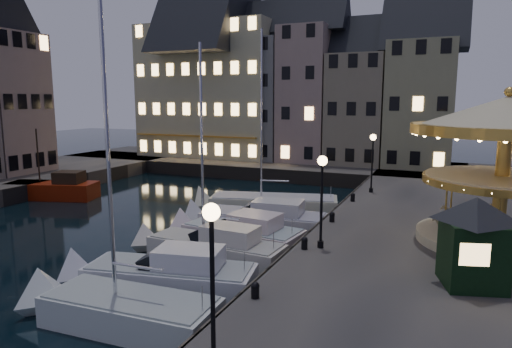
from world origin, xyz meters
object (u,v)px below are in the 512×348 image
at_px(motorboat_f, 265,204).
at_px(ticket_kiosk, 475,226).
at_px(motorboat_b, 161,276).
at_px(bollard_d, 353,197).
at_px(motorboat_c, 209,248).
at_px(bollard_a, 255,289).
at_px(motorboat_a, 117,310).
at_px(streetlamp_a, 212,262).
at_px(streetlamp_c, 372,155).
at_px(red_fishing_boat, 54,190).
at_px(bollard_b, 304,243).
at_px(carousel, 505,142).
at_px(bollard_c, 332,216).
at_px(motorboat_e, 257,220).
at_px(streetlamp_b, 322,188).
at_px(motorboat_d, 236,234).

bearing_deg(motorboat_f, ticket_kiosk, -42.91).
bearing_deg(motorboat_f, motorboat_b, -85.31).
distance_m(bollard_d, motorboat_c, 11.58).
distance_m(bollard_a, motorboat_a, 5.03).
relative_size(streetlamp_a, motorboat_a, 0.34).
bearing_deg(streetlamp_c, motorboat_a, -104.32).
distance_m(motorboat_c, red_fishing_boat, 20.06).
height_order(bollard_b, motorboat_f, motorboat_f).
bearing_deg(motorboat_f, bollard_a, -68.92).
distance_m(streetlamp_c, carousel, 12.28).
bearing_deg(motorboat_a, motorboat_f, 94.73).
height_order(streetlamp_a, motorboat_b, streetlamp_a).
height_order(streetlamp_c, bollard_b, streetlamp_c).
bearing_deg(streetlamp_a, bollard_c, 92.37).
xyz_separation_m(bollard_d, motorboat_e, (-4.83, -4.59, -0.96)).
xyz_separation_m(bollard_a, motorboat_c, (-4.93, 5.56, -0.93)).
relative_size(bollard_b, motorboat_a, 0.05).
height_order(bollard_a, motorboat_b, motorboat_b).
xyz_separation_m(streetlamp_b, motorboat_c, (-5.53, -0.44, -3.34)).
bearing_deg(motorboat_b, motorboat_c, 89.16).
bearing_deg(motorboat_c, bollard_d, 64.74).
bearing_deg(bollard_c, motorboat_c, -134.92).
relative_size(bollard_b, motorboat_b, 0.07).
distance_m(bollard_a, carousel, 13.41).
bearing_deg(motorboat_a, ticket_kiosk, 25.29).
relative_size(motorboat_c, ticket_kiosk, 2.87).
relative_size(bollard_c, motorboat_f, 0.04).
bearing_deg(motorboat_e, motorboat_c, -90.91).
xyz_separation_m(red_fishing_boat, ticket_kiosk, (30.13, -9.25, 2.80)).
xyz_separation_m(motorboat_d, ticket_kiosk, (11.40, -4.22, 2.85)).
bearing_deg(carousel, motorboat_d, -172.74).
xyz_separation_m(streetlamp_c, bollard_c, (-0.60, -9.00, -2.41)).
height_order(motorboat_d, carousel, carousel).
distance_m(streetlamp_c, motorboat_c, 15.36).
bearing_deg(bollard_a, bollard_b, 90.00).
relative_size(motorboat_a, motorboat_b, 1.50).
bearing_deg(streetlamp_c, red_fishing_boat, -165.51).
bearing_deg(streetlamp_b, ticket_kiosk, -17.88).
bearing_deg(streetlamp_b, motorboat_a, -125.89).
distance_m(streetlamp_a, streetlamp_c, 23.50).
bearing_deg(ticket_kiosk, bollard_a, -148.90).
distance_m(streetlamp_c, motorboat_e, 10.31).
relative_size(bollard_a, carousel, 0.07).
bearing_deg(bollard_d, carousel, -37.69).
bearing_deg(streetlamp_c, motorboat_f, -152.47).
relative_size(streetlamp_c, bollard_c, 7.32).
xyz_separation_m(bollard_a, motorboat_f, (-6.16, 15.98, -1.07)).
bearing_deg(motorboat_e, red_fishing_boat, 174.25).
distance_m(streetlamp_b, bollard_c, 5.14).
xyz_separation_m(motorboat_a, motorboat_e, (-0.11, 12.77, 0.11)).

